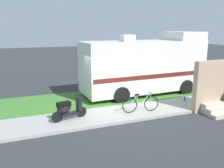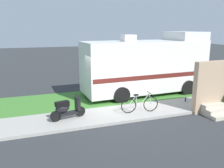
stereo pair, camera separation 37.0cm
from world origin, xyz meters
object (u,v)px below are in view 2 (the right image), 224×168
(motorhome_rv, at_px, (146,65))
(bottle_green, at_px, (185,100))
(pickup_truck_near, at_px, (161,65))
(bicycle, at_px, (140,104))
(scooter, at_px, (67,109))

(motorhome_rv, bearing_deg, bottle_green, -65.12)
(pickup_truck_near, bearing_deg, bicycle, -127.13)
(motorhome_rv, bearing_deg, scooter, -151.73)
(pickup_truck_near, bearing_deg, motorhome_rv, -130.65)
(motorhome_rv, distance_m, bicycle, 3.76)
(motorhome_rv, relative_size, scooter, 4.80)
(scooter, height_order, bottle_green, scooter)
(motorhome_rv, height_order, bicycle, motorhome_rv)
(pickup_truck_near, distance_m, bottle_green, 6.91)
(motorhome_rv, height_order, pickup_truck_near, motorhome_rv)
(motorhome_rv, distance_m, scooter, 5.92)
(pickup_truck_near, bearing_deg, scooter, -141.62)
(motorhome_rv, relative_size, pickup_truck_near, 1.27)
(motorhome_rv, distance_m, pickup_truck_near, 5.42)
(scooter, bearing_deg, bicycle, -4.77)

